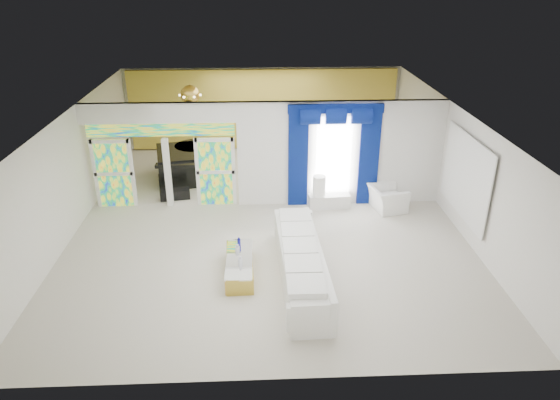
{
  "coord_description": "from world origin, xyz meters",
  "views": [
    {
      "loc": [
        -0.21,
        -12.5,
        6.32
      ],
      "look_at": [
        0.3,
        -1.2,
        1.1
      ],
      "focal_mm": 32.71,
      "sensor_mm": 36.0,
      "label": 1
    }
  ],
  "objects_px": {
    "console_table": "(329,201)",
    "armchair": "(387,198)",
    "grand_piano": "(181,165)",
    "white_sofa": "(301,265)",
    "coffee_table": "(240,266)"
  },
  "relations": [
    {
      "from": "coffee_table",
      "to": "grand_piano",
      "type": "distance_m",
      "value": 6.1
    },
    {
      "from": "console_table",
      "to": "armchair",
      "type": "relative_size",
      "value": 1.13
    },
    {
      "from": "armchair",
      "to": "console_table",
      "type": "bearing_deg",
      "value": 72.39
    },
    {
      "from": "console_table",
      "to": "white_sofa",
      "type": "bearing_deg",
      "value": -106.97
    },
    {
      "from": "armchair",
      "to": "grand_piano",
      "type": "xyz_separation_m",
      "value": [
        -6.11,
        2.57,
        0.14
      ]
    },
    {
      "from": "white_sofa",
      "to": "console_table",
      "type": "xyz_separation_m",
      "value": [
        1.11,
        3.64,
        -0.19
      ]
    },
    {
      "from": "coffee_table",
      "to": "grand_piano",
      "type": "relative_size",
      "value": 0.93
    },
    {
      "from": "console_table",
      "to": "grand_piano",
      "type": "bearing_deg",
      "value": 151.82
    },
    {
      "from": "white_sofa",
      "to": "grand_piano",
      "type": "bearing_deg",
      "value": 117.03
    },
    {
      "from": "console_table",
      "to": "armchair",
      "type": "xyz_separation_m",
      "value": [
        1.62,
        -0.16,
        0.14
      ]
    },
    {
      "from": "console_table",
      "to": "armchair",
      "type": "distance_m",
      "value": 1.64
    },
    {
      "from": "white_sofa",
      "to": "coffee_table",
      "type": "relative_size",
      "value": 2.31
    },
    {
      "from": "armchair",
      "to": "grand_piano",
      "type": "relative_size",
      "value": 0.55
    },
    {
      "from": "white_sofa",
      "to": "console_table",
      "type": "distance_m",
      "value": 3.81
    },
    {
      "from": "armchair",
      "to": "grand_piano",
      "type": "distance_m",
      "value": 6.63
    }
  ]
}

